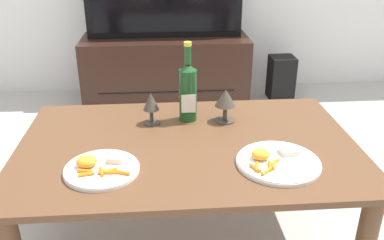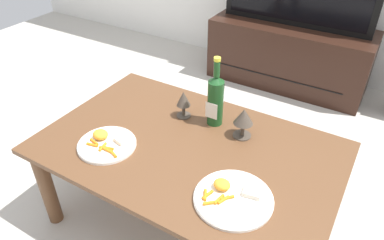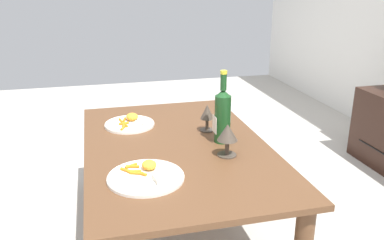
# 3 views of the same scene
# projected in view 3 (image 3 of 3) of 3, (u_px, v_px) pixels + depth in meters

# --- Properties ---
(ground_plane) EXTENTS (6.40, 6.40, 0.00)m
(ground_plane) POSITION_uv_depth(u_px,v_px,m) (177.00, 233.00, 2.05)
(ground_plane) COLOR #B7B2A8
(dining_table) EXTENTS (1.31, 0.83, 0.49)m
(dining_table) POSITION_uv_depth(u_px,v_px,m) (176.00, 159.00, 1.91)
(dining_table) COLOR brown
(dining_table) RESTS_ON ground_plane
(wine_bottle) EXTENTS (0.08, 0.08, 0.34)m
(wine_bottle) POSITION_uv_depth(u_px,v_px,m) (223.00, 114.00, 1.88)
(wine_bottle) COLOR #19471E
(wine_bottle) RESTS_ON dining_table
(goblet_left) EXTENTS (0.07, 0.07, 0.14)m
(goblet_left) POSITION_uv_depth(u_px,v_px,m) (207.00, 114.00, 2.03)
(goblet_left) COLOR #473D33
(goblet_left) RESTS_ON dining_table
(goblet_right) EXTENTS (0.09, 0.09, 0.15)m
(goblet_right) POSITION_uv_depth(u_px,v_px,m) (227.00, 134.00, 1.74)
(goblet_right) COLOR #473D33
(goblet_right) RESTS_ON dining_table
(dinner_plate_left) EXTENTS (0.26, 0.26, 0.05)m
(dinner_plate_left) POSITION_uv_depth(u_px,v_px,m) (130.00, 123.00, 2.13)
(dinner_plate_left) COLOR white
(dinner_plate_left) RESTS_ON dining_table
(dinner_plate_right) EXTENTS (0.30, 0.30, 0.05)m
(dinner_plate_right) POSITION_uv_depth(u_px,v_px,m) (146.00, 176.00, 1.56)
(dinner_plate_right) COLOR white
(dinner_plate_right) RESTS_ON dining_table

